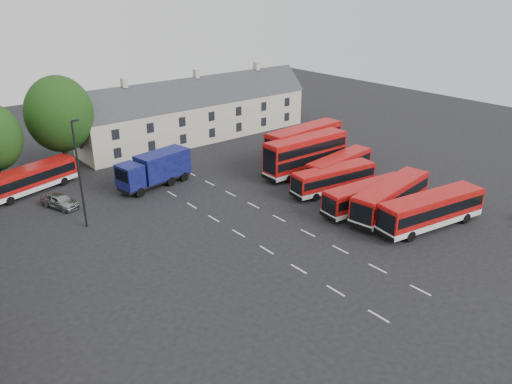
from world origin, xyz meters
The scene contains 14 objects.
ground centered at (0.00, 0.00, 0.00)m, with size 140.00×140.00×0.00m, color black.
lane_markings centered at (2.50, 2.00, 0.01)m, with size 5.15×33.80×0.01m.
terrace_houses centered at (14.00, 30.00, 3.86)m, with size 35.70×7.13×10.06m.
bus_row_a centered at (14.72, -8.36, 1.95)m, with size 11.72×4.41×3.24m.
bus_row_b centered at (14.31, -4.09, 1.94)m, with size 11.66×4.33×3.22m.
bus_row_c centered at (13.14, -2.12, 1.72)m, with size 10.32×3.38×2.86m.
bus_row_d centered at (14.12, 3.30, 1.70)m, with size 10.26×3.69×2.84m.
bus_row_e centered at (17.51, 5.57, 1.73)m, with size 10.43×3.70×2.88m.
bus_dd_south centered at (15.79, 9.42, 2.62)m, with size 11.28×2.88×4.60m.
bus_dd_north centered at (18.25, 12.25, 2.70)m, with size 11.73×3.45×4.75m.
bus_north centered at (-11.66, 24.09, 1.75)m, with size 10.53×5.25×2.91m.
box_truck centered at (-0.17, 17.16, 2.11)m, with size 8.93×4.09×3.76m.
silver_car centered at (-10.69, 18.14, 0.74)m, with size 1.75×4.34×1.48m, color #96999D.
lamppost centered at (-10.28, 12.21, 5.53)m, with size 0.72×0.35×10.36m.
Camera 1 is at (-24.63, -30.70, 21.36)m, focal length 35.00 mm.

